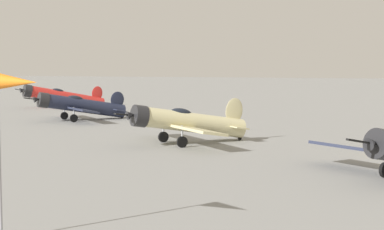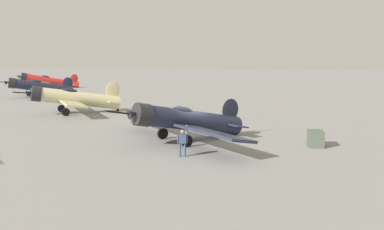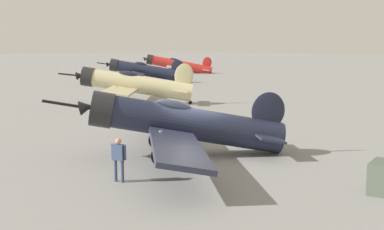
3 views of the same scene
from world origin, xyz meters
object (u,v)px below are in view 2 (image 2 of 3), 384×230
object	(u,v)px
airplane_far_line	(39,87)
ground_crew_mechanic	(182,141)
airplane_foreground	(186,121)
equipment_crate	(315,139)
airplane_mid_apron	(74,98)
airplane_outer_stand	(49,81)
fuel_drum	(193,117)

from	to	relation	value
airplane_far_line	ground_crew_mechanic	size ratio (longest dim) A/B	5.86
airplane_foreground	ground_crew_mechanic	distance (m)	4.47
airplane_far_line	equipment_crate	world-z (taller)	airplane_far_line
airplane_mid_apron	equipment_crate	bearing A→B (deg)	116.34
airplane_mid_apron	equipment_crate	xyz separation A→B (m)	(9.54, 24.12, -1.09)
airplane_far_line	equipment_crate	bearing A→B (deg)	104.70
airplane_far_line	airplane_outer_stand	world-z (taller)	airplane_outer_stand
airplane_foreground	airplane_mid_apron	distance (m)	18.71
airplane_far_line	airplane_outer_stand	distance (m)	19.32
ground_crew_mechanic	equipment_crate	distance (m)	9.02
airplane_mid_apron	airplane_far_line	distance (m)	21.55
airplane_foreground	airplane_outer_stand	bearing A→B (deg)	-95.00
airplane_outer_stand	fuel_drum	world-z (taller)	airplane_outer_stand
airplane_foreground	ground_crew_mechanic	world-z (taller)	airplane_foreground
ground_crew_mechanic	airplane_mid_apron	bearing A→B (deg)	-149.98
fuel_drum	ground_crew_mechanic	bearing A→B (deg)	14.06
airplane_mid_apron	fuel_drum	distance (m)	13.63
airplane_outer_stand	fuel_drum	xyz separation A→B (m)	(32.93, 39.38, -0.92)
airplane_mid_apron	airplane_outer_stand	bearing A→B (deg)	-92.36
airplane_far_line	fuel_drum	bearing A→B (deg)	106.55
ground_crew_mechanic	fuel_drum	distance (m)	13.35
airplane_far_line	ground_crew_mechanic	bearing A→B (deg)	93.84
airplane_far_line	airplane_outer_stand	size ratio (longest dim) A/B	0.92
airplane_foreground	equipment_crate	distance (m)	8.65
airplane_mid_apron	airplane_foreground	bearing A→B (deg)	104.19
airplane_outer_stand	ground_crew_mechanic	size ratio (longest dim) A/B	6.38
ground_crew_mechanic	airplane_outer_stand	bearing A→B (deg)	-155.80
airplane_outer_stand	equipment_crate	bearing A→B (deg)	97.17
airplane_outer_stand	airplane_far_line	bearing A→B (deg)	78.55
ground_crew_mechanic	equipment_crate	xyz separation A→B (m)	(-5.13, 7.40, -0.43)
airplane_foreground	equipment_crate	bearing A→B (deg)	135.73
airplane_mid_apron	ground_crew_mechanic	distance (m)	22.25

